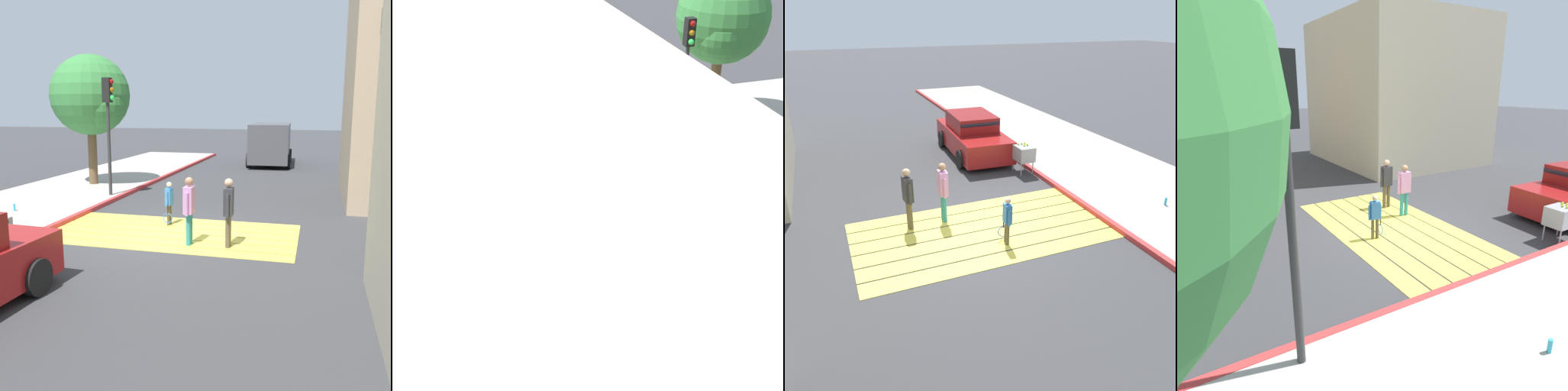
{
  "view_description": "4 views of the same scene",
  "coord_description": "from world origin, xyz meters",
  "views": [
    {
      "loc": [
        3.53,
        -11.04,
        3.2
      ],
      "look_at": [
        0.38,
        0.92,
        0.85
      ],
      "focal_mm": 42.23,
      "sensor_mm": 36.0,
      "label": 1
    },
    {
      "loc": [
        11.3,
        -3.92,
        8.24
      ],
      "look_at": [
        -0.08,
        -0.36,
        0.86
      ],
      "focal_mm": 49.79,
      "sensor_mm": 36.0,
      "label": 2
    },
    {
      "loc": [
        3.34,
        8.15,
        5.05
      ],
      "look_at": [
        0.05,
        0.05,
        1.02
      ],
      "focal_mm": 36.48,
      "sensor_mm": 36.0,
      "label": 3
    },
    {
      "loc": [
        -7.56,
        5.15,
        3.84
      ],
      "look_at": [
        -0.3,
        0.84,
        1.21
      ],
      "focal_mm": 31.72,
      "sensor_mm": 36.0,
      "label": 4
    }
  ],
  "objects": [
    {
      "name": "ground_plane",
      "position": [
        0.0,
        0.0,
        0.0
      ],
      "size": [
        120.0,
        120.0,
        0.0
      ],
      "primitive_type": "plane",
      "color": "#38383A"
    },
    {
      "name": "crosswalk_stripes",
      "position": [
        0.0,
        0.0,
        0.01
      ],
      "size": [
        6.4,
        3.25,
        0.01
      ],
      "color": "#EAD64C",
      "rests_on": "ground"
    },
    {
      "name": "sidewalk_west",
      "position": [
        -5.6,
        0.0,
        0.06
      ],
      "size": [
        4.8,
        40.0,
        0.12
      ],
      "primitive_type": "cube",
      "color": "#ADA8A0",
      "rests_on": "ground"
    },
    {
      "name": "curb_painted",
      "position": [
        -3.25,
        0.0,
        0.07
      ],
      "size": [
        0.16,
        40.0,
        0.13
      ],
      "primitive_type": "cube",
      "color": "#BC3333",
      "rests_on": "ground"
    },
    {
      "name": "car_parked_near_curb",
      "position": [
        -2.0,
        -5.78,
        0.73
      ],
      "size": [
        2.15,
        4.38,
        1.57
      ],
      "color": "maroon",
      "rests_on": "ground"
    },
    {
      "name": "tennis_ball_cart",
      "position": [
        -2.9,
        -3.29,
        0.7
      ],
      "size": [
        0.56,
        0.8,
        1.02
      ],
      "color": "#99999E",
      "rests_on": "ground"
    },
    {
      "name": "water_bottle",
      "position": [
        -5.3,
        0.78,
        0.23
      ],
      "size": [
        0.07,
        0.07,
        0.22
      ],
      "primitive_type": "cylinder",
      "color": "#33A5BF",
      "rests_on": "sidewalk_west"
    },
    {
      "name": "pedestrian_adult_lead",
      "position": [
        1.63,
        -0.84,
        0.95
      ],
      "size": [
        0.23,
        0.48,
        1.63
      ],
      "color": "brown",
      "rests_on": "ground"
    },
    {
      "name": "pedestrian_adult_trailing",
      "position": [
        0.7,
        -0.9,
        0.95
      ],
      "size": [
        0.22,
        0.48,
        1.63
      ],
      "color": "teal",
      "rests_on": "ground"
    },
    {
      "name": "pedestrian_child_with_racket",
      "position": [
        -0.34,
        0.78,
        0.68
      ],
      "size": [
        0.28,
        0.39,
        1.22
      ],
      "color": "brown",
      "rests_on": "ground"
    }
  ]
}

